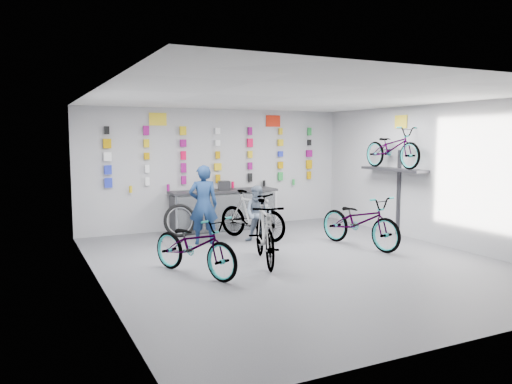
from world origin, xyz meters
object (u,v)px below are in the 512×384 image
bike_right (360,221)px  clerk (203,205)px  bike_center (265,232)px  bike_service (252,215)px  customer (258,214)px  counter (224,210)px  bike_left (195,245)px

bike_right → clerk: 3.33m
bike_center → clerk: bearing=118.8°
bike_service → customer: customer is taller
counter → bike_left: bearing=-118.9°
bike_left → bike_service: bearing=22.5°
bike_right → clerk: bearing=137.7°
bike_left → bike_service: 3.09m
bike_center → bike_service: size_ratio=1.04×
bike_center → bike_right: size_ratio=0.92×
bike_left → customer: 2.85m
counter → bike_left: bike_left is taller
counter → bike_center: size_ratio=1.41×
bike_service → bike_center: bearing=-135.4°
bike_service → clerk: bearing=153.3°
bike_center → counter: bearing=97.7°
counter → bike_left: (-1.98, -3.60, 0.02)m
bike_left → clerk: clerk is taller
bike_left → clerk: size_ratio=1.13×
bike_left → bike_center: (1.38, 0.16, 0.07)m
bike_left → bike_right: bike_right is taller
bike_left → bike_center: size_ratio=1.00×
counter → bike_right: (1.83, -3.04, 0.06)m
bike_service → customer: 0.34m
counter → bike_service: (0.13, -1.35, 0.07)m
bike_left → bike_service: bike_service is taller
bike_center → bike_service: bearing=88.3°
bike_left → bike_service: size_ratio=1.04×
clerk → customer: clerk is taller
bike_center → bike_left: bearing=-155.6°
bike_right → bike_service: bearing=123.7°
counter → customer: 1.69m
bike_center → bike_service: (0.73, 2.09, -0.02)m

